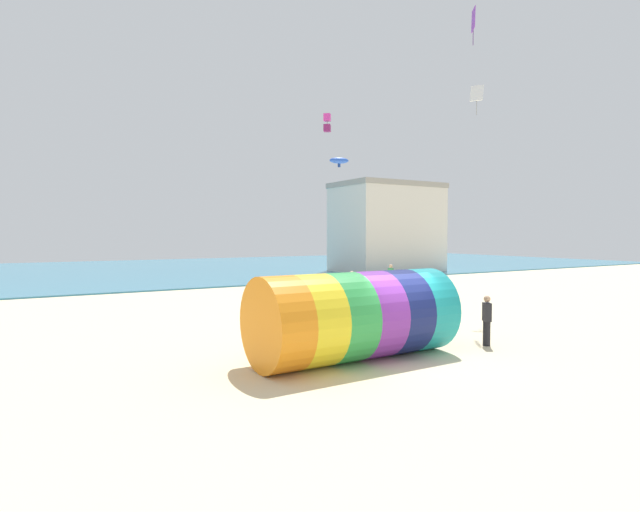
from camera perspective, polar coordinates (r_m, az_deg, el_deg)
The scene contains 11 objects.
ground_plane at distance 15.14m, azimuth 9.59°, elevation -11.63°, with size 120.00×120.00×0.00m, color beige.
sea at distance 53.97m, azimuth -20.34°, elevation -1.53°, with size 120.00×40.00×0.10m, color teal.
giant_inflatable_tube at distance 14.76m, azimuth 4.06°, elevation -6.84°, with size 6.24×2.73×2.59m.
kite_handler at distance 17.49m, azimuth 18.52°, elevation -6.97°, with size 0.38×0.42×1.67m.
kite_blue_parafoil at distance 28.85m, azimuth 2.19°, elevation 10.85°, with size 1.20×0.81×0.59m.
kite_magenta_box at distance 31.82m, azimuth 0.83°, elevation 14.98°, with size 0.57×0.57×1.16m.
kite_white_diamond at distance 25.78m, azimuth 17.48°, elevation 17.28°, with size 0.63×0.70×1.43m.
kite_purple_diamond at distance 26.14m, azimuth 17.12°, elevation 24.37°, with size 0.44×0.57×1.65m.
bystander_near_water at distance 32.06m, azimuth 8.08°, elevation -2.48°, with size 0.27×0.39×1.79m.
bystander_mid_beach at distance 27.68m, azimuth 3.66°, elevation -3.40°, with size 0.34×0.42×1.67m.
promenade_building at distance 49.34m, azimuth 7.63°, elevation 3.23°, with size 9.94×6.71×8.68m.
Camera 1 is at (-9.48, -11.22, 3.68)m, focal length 28.00 mm.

